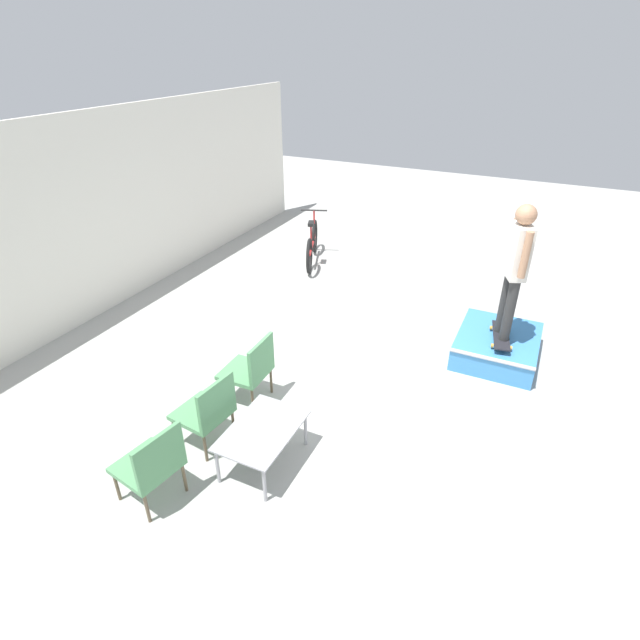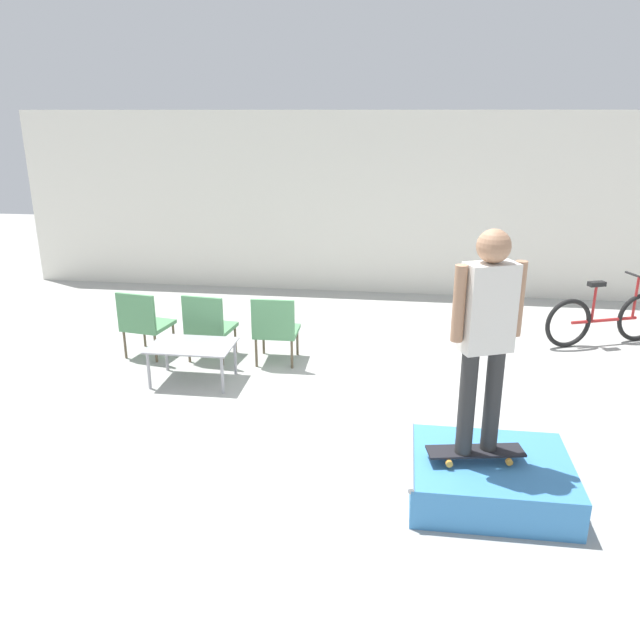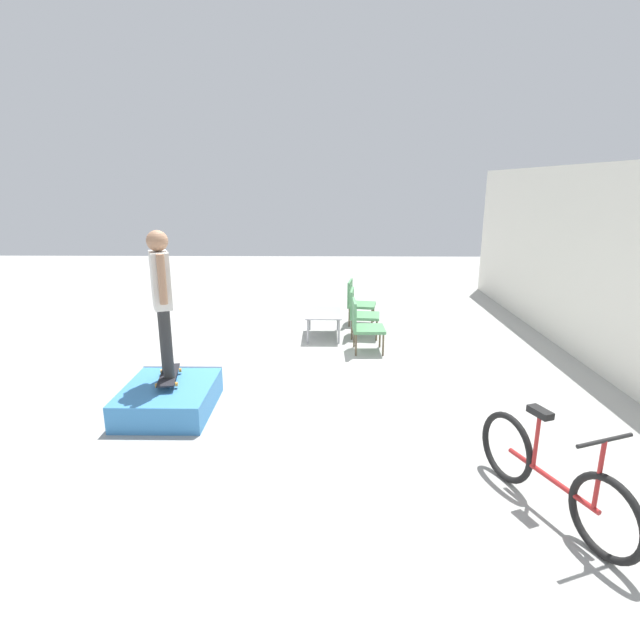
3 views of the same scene
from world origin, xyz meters
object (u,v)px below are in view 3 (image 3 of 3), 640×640
(patio_chair_right, at_px, (363,324))
(bicycle, at_px, (551,476))
(skateboard_on_ramp, at_px, (169,375))
(person_skater, at_px, (161,292))
(patio_chair_center, at_px, (360,311))
(coffee_table, at_px, (324,315))
(patio_chair_left, at_px, (357,301))
(skate_ramp_box, at_px, (169,398))

(patio_chair_right, height_order, bicycle, bicycle)
(skateboard_on_ramp, distance_m, person_skater, 1.06)
(person_skater, distance_m, bicycle, 4.49)
(skateboard_on_ramp, bearing_deg, patio_chair_center, 128.80)
(person_skater, bearing_deg, coffee_table, 124.60)
(coffee_table, bearing_deg, patio_chair_left, 142.25)
(patio_chair_center, relative_size, patio_chair_right, 1.00)
(person_skater, xyz_separation_m, bicycle, (2.06, 3.83, -1.11))
(person_skater, bearing_deg, patio_chair_right, 107.11)
(patio_chair_left, bearing_deg, bicycle, -158.32)
(skate_ramp_box, distance_m, skateboard_on_ramp, 0.28)
(person_skater, bearing_deg, patio_chair_left, 123.37)
(bicycle, bearing_deg, patio_chair_right, 176.14)
(skate_ramp_box, relative_size, patio_chair_center, 1.49)
(patio_chair_left, relative_size, patio_chair_right, 1.00)
(skateboard_on_ramp, relative_size, patio_chair_left, 0.91)
(person_skater, bearing_deg, bicycle, 38.83)
(person_skater, xyz_separation_m, patio_chair_center, (-2.99, 2.55, -1.00))
(skateboard_on_ramp, height_order, patio_chair_left, patio_chair_left)
(coffee_table, bearing_deg, bicycle, 21.01)
(skateboard_on_ramp, bearing_deg, patio_chair_left, 135.59)
(person_skater, bearing_deg, skate_ramp_box, -10.03)
(coffee_table, bearing_deg, patio_chair_right, 38.13)
(coffee_table, height_order, patio_chair_left, patio_chair_left)
(skateboard_on_ramp, distance_m, patio_chair_left, 4.60)
(patio_chair_right, distance_m, bicycle, 4.39)
(skate_ramp_box, height_order, person_skater, person_skater)
(coffee_table, xyz_separation_m, bicycle, (5.04, 1.94, -0.05))
(skate_ramp_box, bearing_deg, patio_chair_left, 147.49)
(patio_chair_center, height_order, patio_chair_right, same)
(person_skater, xyz_separation_m, coffee_table, (-2.98, 1.90, -1.07))
(coffee_table, bearing_deg, patio_chair_center, 90.90)
(coffee_table, distance_m, patio_chair_right, 1.06)
(skate_ramp_box, height_order, patio_chair_left, patio_chair_left)
(skate_ramp_box, relative_size, patio_chair_left, 1.49)
(coffee_table, xyz_separation_m, patio_chair_center, (-0.01, 0.66, 0.07))
(skate_ramp_box, xyz_separation_m, bicycle, (1.93, 3.80, 0.19))
(patio_chair_left, bearing_deg, patio_chair_right, -170.61)
(skateboard_on_ramp, relative_size, bicycle, 0.48)
(patio_chair_left, bearing_deg, patio_chair_center, -170.62)
(skate_ramp_box, xyz_separation_m, coffee_table, (-3.11, 1.87, 0.24))
(patio_chair_left, bearing_deg, skate_ramp_box, 156.93)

